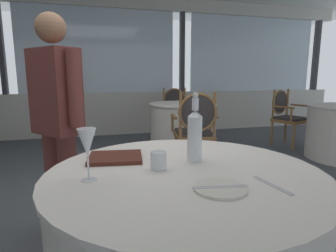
# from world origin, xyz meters

# --- Properties ---
(ground_plane) EXTENTS (13.96, 13.96, 0.00)m
(ground_plane) POSITION_xyz_m (0.00, 0.00, 0.00)
(ground_plane) COLOR #4C5156
(window_wall_far) EXTENTS (10.73, 0.14, 2.71)m
(window_wall_far) POSITION_xyz_m (0.00, 3.53, 1.08)
(window_wall_far) COLOR beige
(window_wall_far) RESTS_ON ground_plane
(foreground_table) EXTENTS (1.23, 1.23, 0.77)m
(foreground_table) POSITION_xyz_m (0.21, -1.07, 0.38)
(foreground_table) COLOR white
(foreground_table) RESTS_ON ground_plane
(side_plate) EXTENTS (0.20, 0.20, 0.01)m
(side_plate) POSITION_xyz_m (0.27, -1.31, 0.77)
(side_plate) COLOR silver
(side_plate) RESTS_ON foreground_table
(butter_knife) EXTENTS (0.21, 0.05, 0.00)m
(butter_knife) POSITION_xyz_m (0.27, -1.31, 0.78)
(butter_knife) COLOR silver
(butter_knife) RESTS_ON foreground_table
(dinner_fork) EXTENTS (0.05, 0.20, 0.00)m
(dinner_fork) POSITION_xyz_m (0.48, -1.33, 0.77)
(dinner_fork) COLOR silver
(dinner_fork) RESTS_ON foreground_table
(water_bottle) EXTENTS (0.07, 0.07, 0.34)m
(water_bottle) POSITION_xyz_m (0.30, -0.95, 0.90)
(water_bottle) COLOR white
(water_bottle) RESTS_ON foreground_table
(wine_glass) EXTENTS (0.08, 0.08, 0.21)m
(wine_glass) POSITION_xyz_m (-0.20, -1.08, 0.92)
(wine_glass) COLOR white
(wine_glass) RESTS_ON foreground_table
(water_tumbler) EXTENTS (0.07, 0.07, 0.08)m
(water_tumbler) POSITION_xyz_m (0.11, -1.02, 0.81)
(water_tumbler) COLOR white
(water_tumbler) RESTS_ON foreground_table
(menu_book) EXTENTS (0.29, 0.25, 0.02)m
(menu_book) POSITION_xyz_m (-0.07, -0.82, 0.78)
(menu_book) COLOR #512319
(menu_book) RESTS_ON foreground_table
(background_table_0) EXTENTS (1.05, 1.05, 0.77)m
(background_table_0) POSITION_xyz_m (1.17, 1.87, 0.38)
(background_table_0) COLOR white
(background_table_0) RESTS_ON ground_plane
(dining_chair_0_0) EXTENTS (0.59, 0.53, 0.96)m
(dining_chair_0_0) POSITION_xyz_m (1.33, 2.81, 0.56)
(dining_chair_0_0) COLOR olive
(dining_chair_0_0) RESTS_ON ground_plane
(dining_chair_0_1) EXTENTS (0.59, 0.53, 1.00)m
(dining_chair_0_1) POSITION_xyz_m (1.02, 0.93, 0.58)
(dining_chair_0_1) COLOR olive
(dining_chair_0_1) RESTS_ON ground_plane
(dining_chair_2_1) EXTENTS (0.63, 0.59, 0.96)m
(dining_chair_2_1) POSITION_xyz_m (3.01, 1.83, 0.56)
(dining_chair_2_1) COLOR olive
(dining_chair_2_1) RESTS_ON ground_plane
(diner_person_0) EXTENTS (0.38, 0.43, 1.60)m
(diner_person_0) POSITION_xyz_m (-0.42, -0.13, 0.91)
(diner_person_0) COLOR brown
(diner_person_0) RESTS_ON ground_plane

